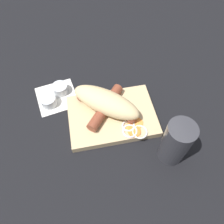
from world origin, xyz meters
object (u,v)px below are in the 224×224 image
at_px(sausage, 106,107).
at_px(bread_roll, 106,102).
at_px(food_tray, 112,116).
at_px(drink_glass, 176,142).
at_px(condiment_cup_near, 60,89).
at_px(condiment_cup_far, 49,102).

bearing_deg(sausage, bread_roll, 68.83).
height_order(food_tray, drink_glass, drink_glass).
distance_m(sausage, condiment_cup_near, 0.16).
relative_size(food_tray, drink_glass, 1.83).
distance_m(food_tray, bread_roll, 0.05).
height_order(condiment_cup_near, condiment_cup_far, same).
xyz_separation_m(condiment_cup_near, drink_glass, (0.26, -0.26, 0.05)).
distance_m(sausage, drink_glass, 0.21).
height_order(food_tray, condiment_cup_near, condiment_cup_near).
distance_m(bread_roll, condiment_cup_near, 0.16).
xyz_separation_m(food_tray, condiment_cup_near, (-0.14, 0.12, 0.00)).
relative_size(bread_roll, drink_glass, 1.51).
bearing_deg(drink_glass, food_tray, 132.65).
bearing_deg(food_tray, sausage, 130.95).
distance_m(food_tray, drink_glass, 0.19).
relative_size(sausage, drink_glass, 1.13).
distance_m(bread_roll, condiment_cup_far, 0.17).
xyz_separation_m(sausage, condiment_cup_near, (-0.12, 0.11, -0.02)).
bearing_deg(bread_roll, food_tray, -62.57).
distance_m(food_tray, condiment_cup_near, 0.18).
bearing_deg(condiment_cup_far, food_tray, -25.64).
relative_size(sausage, condiment_cup_near, 3.27).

